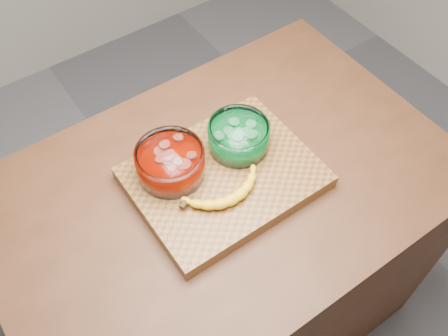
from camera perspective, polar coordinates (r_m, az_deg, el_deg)
ground at (r=2.08m, az=-0.00°, el=-15.98°), size 3.50×3.50×0.00m
counter at (r=1.67m, az=-0.00°, el=-10.52°), size 1.20×0.80×0.90m
cutting_board at (r=1.26m, az=-0.00°, el=-1.08°), size 0.45×0.35×0.04m
bowl_red at (r=1.22m, az=-6.13°, el=0.60°), size 0.17×0.17×0.08m
bowl_green at (r=1.27m, az=1.68°, el=3.61°), size 0.16×0.16×0.07m
banana at (r=1.19m, az=0.17°, el=-2.58°), size 0.24×0.11×0.03m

